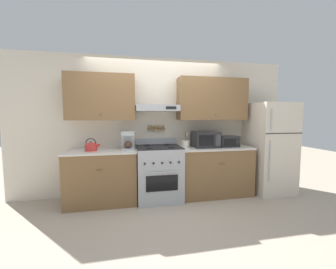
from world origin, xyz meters
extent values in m
plane|color=#B2A38E|center=(0.00, 0.00, 0.00)|extent=(16.00, 16.00, 0.00)
cube|color=beige|center=(0.00, 0.69, 1.27)|extent=(5.20, 0.08, 2.55)
cube|color=brown|center=(-0.97, 0.48, 1.79)|extent=(1.13, 0.33, 0.78)
sphere|color=brown|center=(-0.97, 0.31, 1.50)|extent=(0.02, 0.02, 0.02)
cube|color=brown|center=(1.06, 0.48, 1.79)|extent=(1.32, 0.33, 0.78)
sphere|color=brown|center=(1.06, 0.31, 1.50)|extent=(0.02, 0.02, 0.02)
cube|color=#ADAFB5|center=(0.00, 0.46, 1.61)|extent=(0.77, 0.37, 0.11)
cube|color=black|center=(0.22, 0.27, 1.61)|extent=(0.18, 0.01, 0.05)
cube|color=brown|center=(0.00, 0.61, 1.22)|extent=(0.34, 0.07, 0.02)
cylinder|color=olive|center=(-0.14, 0.61, 1.26)|extent=(0.03, 0.03, 0.06)
cylinder|color=olive|center=(-0.07, 0.61, 1.26)|extent=(0.03, 0.03, 0.06)
cylinder|color=olive|center=(0.00, 0.61, 1.26)|extent=(0.03, 0.03, 0.06)
cylinder|color=olive|center=(0.07, 0.61, 1.26)|extent=(0.03, 0.03, 0.06)
cylinder|color=olive|center=(0.14, 0.61, 1.26)|extent=(0.03, 0.03, 0.06)
cube|color=brown|center=(-0.97, 0.33, 0.43)|extent=(1.13, 0.63, 0.87)
cube|color=silver|center=(-0.97, 0.33, 0.88)|extent=(1.16, 0.65, 0.03)
cylinder|color=brown|center=(-0.97, 0.01, 0.65)|extent=(0.10, 0.01, 0.01)
cube|color=brown|center=(1.06, 0.33, 0.43)|extent=(1.32, 0.63, 0.87)
cube|color=silver|center=(1.06, 0.33, 0.88)|extent=(1.34, 0.65, 0.03)
cylinder|color=brown|center=(1.06, 0.01, 0.65)|extent=(0.10, 0.01, 0.01)
cube|color=#ADAFB5|center=(0.00, 0.30, 0.46)|extent=(0.77, 0.67, 0.93)
cube|color=black|center=(0.00, -0.04, 0.39)|extent=(0.52, 0.01, 0.26)
cylinder|color=#ADAFB5|center=(0.00, -0.06, 0.58)|extent=(0.54, 0.02, 0.02)
cube|color=black|center=(0.00, 0.30, 0.93)|extent=(0.77, 0.67, 0.01)
cylinder|color=#232326|center=(-0.18, 0.14, 0.95)|extent=(0.11, 0.11, 0.02)
cylinder|color=#232326|center=(0.18, 0.14, 0.95)|extent=(0.11, 0.11, 0.02)
cylinder|color=#232326|center=(-0.18, 0.46, 0.95)|extent=(0.11, 0.11, 0.02)
cylinder|color=#232326|center=(0.18, 0.46, 0.95)|extent=(0.11, 0.11, 0.02)
cylinder|color=black|center=(-0.28, -0.05, 0.72)|extent=(0.03, 0.02, 0.03)
cylinder|color=black|center=(-0.14, -0.05, 0.72)|extent=(0.03, 0.02, 0.03)
cylinder|color=black|center=(0.00, -0.05, 0.72)|extent=(0.03, 0.02, 0.03)
cylinder|color=black|center=(0.14, -0.05, 0.72)|extent=(0.03, 0.02, 0.03)
cylinder|color=black|center=(0.28, -0.05, 0.72)|extent=(0.03, 0.02, 0.03)
cube|color=#ADAFB5|center=(0.00, 0.62, 1.00)|extent=(0.77, 0.04, 0.12)
cube|color=beige|center=(2.17, 0.27, 0.86)|extent=(0.74, 0.74, 1.72)
cube|color=black|center=(2.17, -0.10, 1.17)|extent=(0.74, 0.01, 0.01)
cylinder|color=#ADAFB5|center=(1.89, -0.12, 1.41)|extent=(0.02, 0.02, 0.38)
cylinder|color=#ADAFB5|center=(1.89, -0.12, 0.69)|extent=(0.02, 0.02, 0.72)
cylinder|color=red|center=(-1.13, 0.31, 0.95)|extent=(0.19, 0.19, 0.11)
ellipsoid|color=red|center=(-1.13, 0.31, 1.01)|extent=(0.18, 0.18, 0.06)
sphere|color=black|center=(-1.13, 0.31, 1.05)|extent=(0.02, 0.02, 0.02)
cylinder|color=red|center=(-1.03, 0.31, 0.97)|extent=(0.12, 0.04, 0.10)
torus|color=black|center=(-1.13, 0.31, 1.03)|extent=(0.17, 0.01, 0.17)
cube|color=#ADAFB5|center=(-0.53, 0.31, 0.92)|extent=(0.22, 0.21, 0.03)
cube|color=#ADAFB5|center=(-0.53, 0.37, 1.06)|extent=(0.22, 0.08, 0.32)
cube|color=#ADAFB5|center=(-0.53, 0.30, 1.18)|extent=(0.22, 0.17, 0.07)
ellipsoid|color=#4C3323|center=(-0.53, 0.29, 0.99)|extent=(0.13, 0.13, 0.12)
cube|color=#232326|center=(0.87, 0.33, 1.05)|extent=(0.45, 0.38, 0.29)
cube|color=black|center=(0.82, 0.13, 1.05)|extent=(0.27, 0.01, 0.19)
cube|color=#38383D|center=(1.04, 0.13, 1.05)|extent=(0.09, 0.01, 0.21)
cylinder|color=silver|center=(0.49, 0.31, 0.97)|extent=(0.14, 0.14, 0.13)
cylinder|color=olive|center=(0.46, 0.30, 1.11)|extent=(0.01, 0.05, 0.16)
cylinder|color=#28282B|center=(0.49, 0.31, 1.11)|extent=(0.01, 0.04, 0.16)
cylinder|color=#B2B2B7|center=(0.51, 0.32, 1.11)|extent=(0.01, 0.03, 0.16)
cube|color=#232326|center=(1.31, 0.31, 1.00)|extent=(0.36, 0.26, 0.20)
cube|color=black|center=(1.29, 0.17, 1.00)|extent=(0.23, 0.01, 0.12)
cylinder|color=black|center=(1.45, 0.17, 1.04)|extent=(0.03, 0.01, 0.03)
cylinder|color=black|center=(1.45, 0.17, 0.96)|extent=(0.03, 0.01, 0.03)
camera|label=1|loc=(-0.54, -3.23, 1.46)|focal=22.00mm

